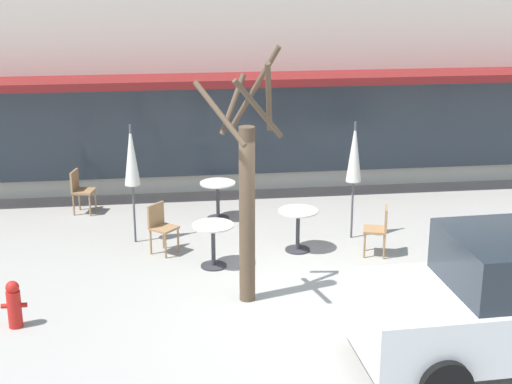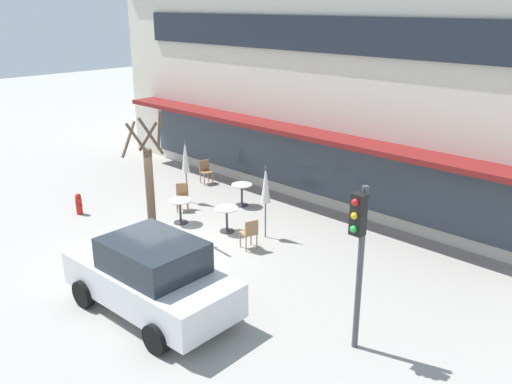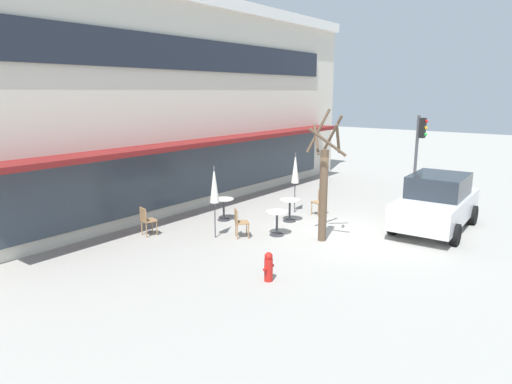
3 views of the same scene
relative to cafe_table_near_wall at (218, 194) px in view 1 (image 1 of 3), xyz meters
The scene contains 11 objects.
ground_plane 4.30m from the cafe_table_near_wall, 75.42° to the right, with size 80.00×80.00×0.00m, color #9E9B93.
cafe_table_near_wall is the anchor object (origin of this frame).
cafe_table_streetside 2.26m from the cafe_table_near_wall, 55.88° to the right, with size 0.70×0.70×0.76m.
cafe_table_by_tree 2.43m from the cafe_table_near_wall, 96.51° to the right, with size 0.70×0.70×0.76m.
patio_umbrella_green_folded 2.95m from the cafe_table_near_wall, 29.80° to the right, with size 0.28×0.28×2.20m.
patio_umbrella_cream_folded 2.23m from the cafe_table_near_wall, 146.33° to the right, with size 0.28×0.28×2.20m.
cafe_chair_0 2.82m from the cafe_table_near_wall, 165.02° to the left, with size 0.49×0.49×0.89m.
cafe_chair_1 2.00m from the cafe_table_near_wall, 124.79° to the right, with size 0.56×0.56×0.89m.
cafe_chair_2 3.48m from the cafe_table_near_wall, 40.70° to the right, with size 0.50×0.50×0.89m.
street_tree 3.95m from the cafe_table_near_wall, 87.84° to the right, with size 1.30×1.30×3.85m.
fire_hydrant 5.34m from the cafe_table_near_wall, 127.38° to the right, with size 0.36×0.20×0.71m.
Camera 1 is at (-2.21, -10.55, 5.19)m, focal length 55.00 mm.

